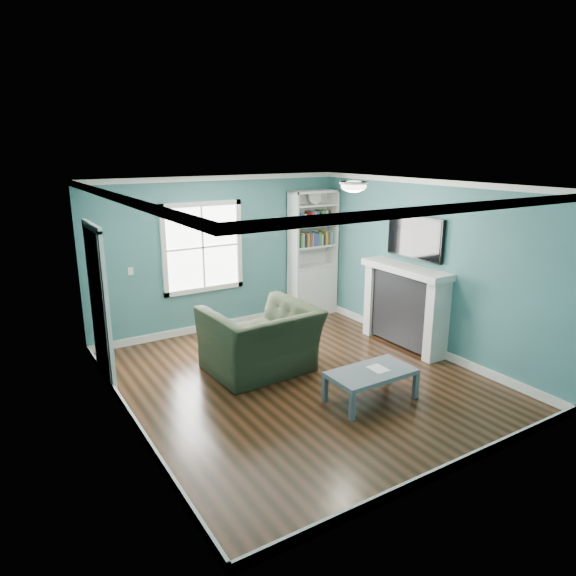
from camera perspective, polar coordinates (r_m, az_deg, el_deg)
floor at (r=7.05m, az=1.32°, el=-10.19°), size 5.00×5.00×0.00m
room_walls at (r=6.52m, az=1.41°, el=2.44°), size 5.00×5.00×5.00m
trim at (r=6.61m, az=1.39°, el=-0.47°), size 4.50×5.00×2.60m
window at (r=8.58m, az=-9.46°, el=4.47°), size 1.40×0.06×1.50m
bookshelf at (r=9.49m, az=2.72°, el=2.46°), size 0.90×0.35×2.31m
fireplace at (r=8.20m, az=12.84°, el=-2.09°), size 0.44×1.58×1.30m
tv at (r=8.03m, az=13.92°, el=5.49°), size 0.06×1.10×0.65m
door at (r=7.11m, az=-20.31°, el=-1.67°), size 0.12×0.98×2.17m
ceiling_fixture at (r=6.99m, az=7.31°, el=11.22°), size 0.38×0.38×0.15m
light_switch at (r=8.26m, az=-17.09°, el=1.80°), size 0.08×0.01×0.12m
recliner at (r=7.09m, az=-3.10°, el=-4.60°), size 1.47×1.00×1.24m
coffee_table at (r=6.48m, az=9.23°, el=-9.48°), size 1.08×0.59×0.39m
paper_sheet at (r=6.53m, az=9.98°, el=-8.81°), size 0.20×0.25×0.00m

